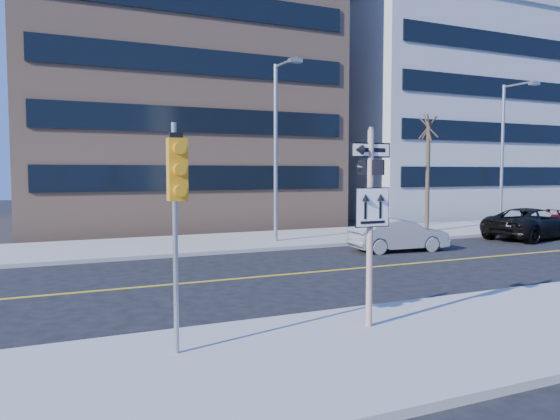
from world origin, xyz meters
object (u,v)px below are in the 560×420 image
street_tree_west (429,130)px  streetlight_a (278,140)px  parked_car_c (531,223)px  streetlight_b (506,146)px  parked_car_b (399,235)px  sign_pole (370,215)px  traffic_signal (177,189)px

street_tree_west → streetlight_a: bearing=-176.5°
parked_car_c → streetlight_b: streetlight_b is taller
streetlight_a → street_tree_west: 9.05m
street_tree_west → streetlight_b: bearing=-6.2°
parked_car_c → streetlight_a: bearing=62.9°
parked_car_b → street_tree_west: 8.49m
sign_pole → streetlight_a: size_ratio=0.51×
streetlight_a → streetlight_b: 14.00m
sign_pole → streetlight_b: bearing=36.4°
streetlight_b → street_tree_west: 5.09m
traffic_signal → parked_car_c: 22.76m
parked_car_c → streetlight_a: 13.33m
sign_pole → streetlight_a: 14.05m
sign_pole → street_tree_west: street_tree_west is taller
sign_pole → parked_car_b: sign_pole is taller
streetlight_a → sign_pole: bearing=-106.8°
parked_car_c → street_tree_west: street_tree_west is taller
parked_car_b → street_tree_west: street_tree_west is taller
street_tree_west → sign_pole: bearing=-133.3°
streetlight_a → street_tree_west: size_ratio=1.26×
parked_car_b → parked_car_c: (8.55, 0.69, 0.09)m
parked_car_b → streetlight_a: size_ratio=0.52×
parked_car_c → street_tree_west: 6.96m
parked_car_c → street_tree_west: (-3.28, 3.88, 4.76)m
traffic_signal → parked_car_b: traffic_signal is taller
parked_car_c → parked_car_b: bearing=82.7°
traffic_signal → streetlight_b: 25.83m
sign_pole → parked_car_c: 19.15m
sign_pole → streetlight_a: bearing=73.2°
sign_pole → parked_car_b: 12.18m
traffic_signal → streetlight_a: size_ratio=0.50×
sign_pole → street_tree_west: bearing=46.7°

